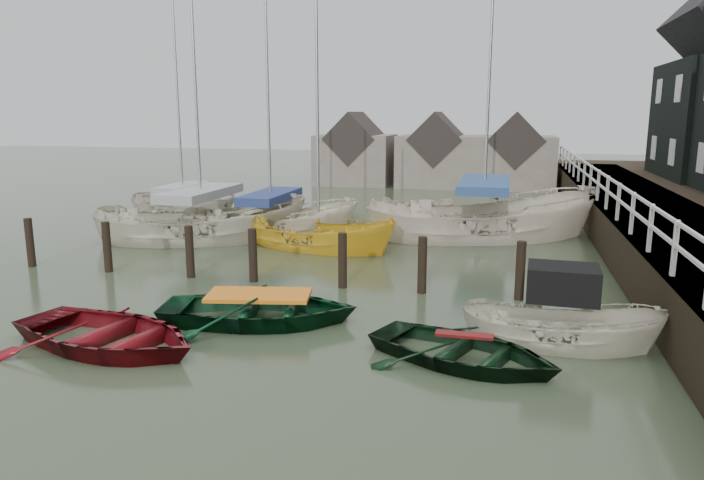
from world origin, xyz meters
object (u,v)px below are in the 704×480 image
(sailboat_a, at_px, (203,238))
(sailboat_c, at_px, (319,247))
(sailboat_d, at_px, (483,236))
(rowboat_green, at_px, (260,322))
(motorboat, at_px, (560,339))
(sailboat_e, at_px, (184,217))
(rowboat_red, at_px, (109,348))
(rowboat_dkgreen, at_px, (463,363))
(sailboat_b, at_px, (271,235))

(sailboat_a, distance_m, sailboat_c, 4.27)
(sailboat_d, bearing_deg, rowboat_green, 139.18)
(motorboat, bearing_deg, sailboat_a, 58.97)
(sailboat_c, relative_size, sailboat_e, 0.92)
(rowboat_red, distance_m, sailboat_c, 9.54)
(rowboat_red, height_order, rowboat_dkgreen, rowboat_red)
(sailboat_b, xyz_separation_m, sailboat_c, (2.19, -1.42, -0.05))
(rowboat_green, bearing_deg, rowboat_dkgreen, -116.26)
(rowboat_dkgreen, distance_m, sailboat_c, 10.06)
(sailboat_b, bearing_deg, sailboat_d, -98.40)
(rowboat_red, relative_size, sailboat_e, 0.39)
(rowboat_green, relative_size, sailboat_a, 0.35)
(rowboat_green, relative_size, motorboat, 1.09)
(rowboat_red, height_order, sailboat_d, sailboat_d)
(rowboat_red, xyz_separation_m, motorboat, (8.21, 2.18, 0.12))
(rowboat_dkgreen, xyz_separation_m, sailboat_e, (-12.36, 12.72, 0.07))
(sailboat_a, distance_m, sailboat_d, 9.79)
(rowboat_dkgreen, distance_m, sailboat_a, 12.97)
(sailboat_e, bearing_deg, sailboat_b, -103.09)
(rowboat_dkgreen, distance_m, sailboat_e, 17.74)
(rowboat_red, height_order, sailboat_b, sailboat_b)
(rowboat_green, distance_m, sailboat_b, 9.38)
(rowboat_red, bearing_deg, sailboat_d, -13.38)
(rowboat_dkgreen, bearing_deg, sailboat_d, 22.57)
(sailboat_c, bearing_deg, rowboat_dkgreen, -132.69)
(sailboat_c, distance_m, sailboat_d, 5.96)
(rowboat_red, relative_size, rowboat_green, 0.98)
(sailboat_d, bearing_deg, rowboat_dkgreen, 161.58)
(rowboat_green, bearing_deg, sailboat_e, 23.68)
(rowboat_red, relative_size, sailboat_c, 0.42)
(sailboat_c, height_order, sailboat_d, sailboat_d)
(sailboat_a, bearing_deg, rowboat_dkgreen, -155.02)
(motorboat, height_order, sailboat_d, sailboat_d)
(sailboat_c, bearing_deg, sailboat_e, 75.53)
(rowboat_green, bearing_deg, sailboat_c, -3.88)
(sailboat_b, xyz_separation_m, sailboat_d, (7.31, 1.62, -0.01))
(motorboat, height_order, sailboat_c, sailboat_c)
(sailboat_c, bearing_deg, motorboat, -120.44)
(sailboat_c, bearing_deg, rowboat_red, -171.67)
(rowboat_dkgreen, xyz_separation_m, sailboat_c, (-5.26, 8.58, 0.01))
(sailboat_a, relative_size, sailboat_b, 1.07)
(sailboat_b, bearing_deg, sailboat_c, -143.93)
(rowboat_green, distance_m, motorboat, 6.02)
(rowboat_red, relative_size, sailboat_d, 0.32)
(rowboat_red, height_order, sailboat_e, sailboat_e)
(sailboat_c, bearing_deg, rowboat_green, -156.89)
(motorboat, relative_size, sailboat_d, 0.30)
(sailboat_d, xyz_separation_m, sailboat_e, (-12.23, 1.10, 0.01))
(sailboat_b, bearing_deg, rowboat_green, 178.65)
(sailboat_b, relative_size, sailboat_c, 1.15)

